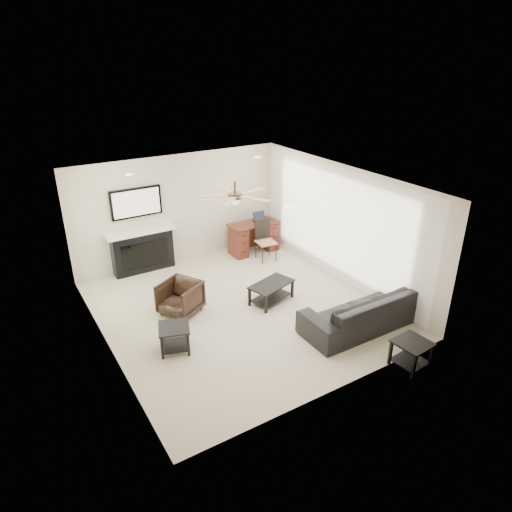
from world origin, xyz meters
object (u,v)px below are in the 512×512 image
object	(u,v)px
armchair	(180,298)
coffee_table	(271,292)
fireplace_unit	(141,231)
desk	(254,237)
sofa	(362,310)

from	to	relation	value
armchair	coffee_table	bearing A→B (deg)	42.74
coffee_table	fireplace_unit	size ratio (longest dim) A/B	0.47
coffee_table	fireplace_unit	xyz separation A→B (m)	(-1.68, 2.67, 0.75)
desk	fireplace_unit	bearing A→B (deg)	171.50
sofa	armchair	xyz separation A→B (m)	(-2.60, 2.15, -0.02)
armchair	coffee_table	world-z (taller)	armchair
sofa	coffee_table	bearing A→B (deg)	-60.03
coffee_table	desk	xyz separation A→B (m)	(0.98, 2.27, 0.18)
armchair	fireplace_unit	world-z (taller)	fireplace_unit
armchair	sofa	bearing A→B (deg)	21.08
fireplace_unit	sofa	bearing A→B (deg)	-58.88
sofa	armchair	bearing A→B (deg)	-38.98
fireplace_unit	armchair	bearing A→B (deg)	-90.67
sofa	fireplace_unit	bearing A→B (deg)	-58.27
coffee_table	armchair	bearing A→B (deg)	145.51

